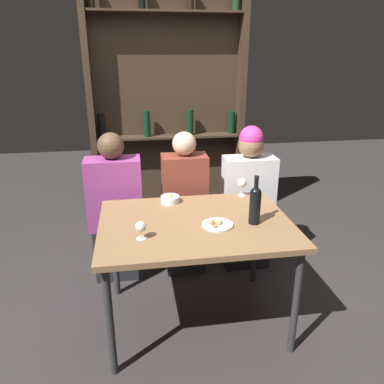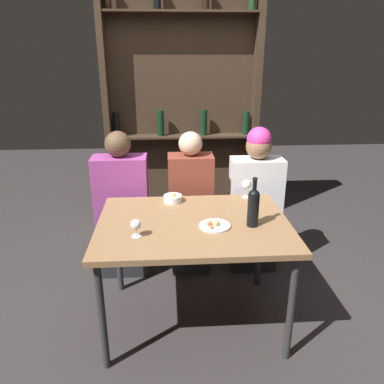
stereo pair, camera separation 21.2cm
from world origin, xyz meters
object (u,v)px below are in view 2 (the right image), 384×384
at_px(wine_bottle, 253,206).
at_px(seated_person_left, 122,210).
at_px(wine_glass_0, 136,225).
at_px(seated_person_center, 191,209).
at_px(wine_glass_1, 246,185).
at_px(food_plate_0, 214,225).
at_px(seated_person_right, 255,204).
at_px(snack_bowl, 173,198).

relative_size(wine_bottle, seated_person_left, 0.26).
height_order(wine_glass_0, seated_person_center, seated_person_center).
height_order(wine_glass_1, food_plate_0, wine_glass_1).
relative_size(wine_glass_0, seated_person_right, 0.09).
bearing_deg(seated_person_left, seated_person_right, -0.00).
bearing_deg(food_plate_0, snack_bowl, 120.06).
height_order(food_plate_0, seated_person_right, seated_person_right).
bearing_deg(wine_glass_1, snack_bowl, -175.06).
xyz_separation_m(wine_bottle, seated_person_right, (0.19, 0.73, -0.30)).
distance_m(wine_bottle, wine_glass_1, 0.48).
relative_size(wine_glass_0, seated_person_center, 0.09).
distance_m(wine_glass_1, seated_person_right, 0.39).
distance_m(wine_glass_0, snack_bowl, 0.57).
bearing_deg(snack_bowl, seated_person_center, 64.36).
height_order(wine_glass_1, seated_person_left, seated_person_left).
bearing_deg(wine_glass_0, wine_glass_1, 36.83).
height_order(wine_bottle, snack_bowl, wine_bottle).
height_order(wine_bottle, food_plate_0, wine_bottle).
bearing_deg(seated_person_right, wine_bottle, -104.84).
distance_m(wine_glass_1, seated_person_left, 1.02).
relative_size(wine_bottle, wine_glass_0, 2.83).
height_order(snack_bowl, seated_person_left, seated_person_left).
distance_m(snack_bowl, seated_person_right, 0.77).
xyz_separation_m(food_plate_0, snack_bowl, (-0.25, 0.43, 0.02)).
bearing_deg(wine_glass_1, wine_glass_0, -143.17).
distance_m(food_plate_0, seated_person_center, 0.77).
distance_m(food_plate_0, seated_person_left, 1.00).
relative_size(wine_glass_1, seated_person_left, 0.11).
xyz_separation_m(wine_glass_0, food_plate_0, (0.47, 0.10, -0.06)).
height_order(wine_bottle, wine_glass_0, wine_bottle).
height_order(seated_person_left, seated_person_center, seated_person_left).
distance_m(wine_bottle, seated_person_center, 0.87).
relative_size(wine_glass_0, wine_glass_1, 0.80).
xyz_separation_m(wine_bottle, food_plate_0, (-0.24, -0.00, -0.12)).
bearing_deg(seated_person_center, wine_bottle, -65.20).
distance_m(wine_bottle, snack_bowl, 0.65).
bearing_deg(wine_glass_0, snack_bowl, 67.04).
xyz_separation_m(wine_glass_1, seated_person_right, (0.14, 0.26, -0.26)).
xyz_separation_m(snack_bowl, seated_person_center, (0.15, 0.31, -0.22)).
distance_m(wine_bottle, wine_glass_0, 0.72).
bearing_deg(wine_glass_1, wine_bottle, -96.78).
bearing_deg(seated_person_right, food_plate_0, -120.50).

